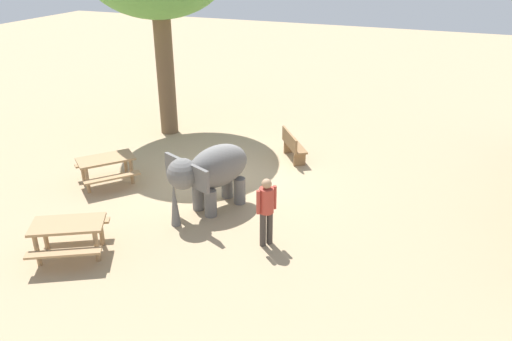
# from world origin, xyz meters

# --- Properties ---
(ground_plane) EXTENTS (60.00, 60.00, 0.00)m
(ground_plane) POSITION_xyz_m (0.00, 0.00, 0.00)
(ground_plane) COLOR tan
(elephant) EXTENTS (2.34, 1.91, 1.65)m
(elephant) POSITION_xyz_m (1.72, 0.47, 1.05)
(elephant) COLOR slate
(elephant) RESTS_ON ground_plane
(person_handler) EXTENTS (0.43, 0.33, 1.62)m
(person_handler) POSITION_xyz_m (2.73, 2.32, 0.95)
(person_handler) COLOR #3F3833
(person_handler) RESTS_ON ground_plane
(wooden_bench) EXTENTS (1.38, 1.13, 0.88)m
(wooden_bench) POSITION_xyz_m (-2.10, 1.37, 0.47)
(wooden_bench) COLOR olive
(wooden_bench) RESTS_ON ground_plane
(picnic_table_near) EXTENTS (2.02, 2.03, 0.78)m
(picnic_table_near) POSITION_xyz_m (4.67, -1.44, 0.59)
(picnic_table_near) COLOR #9E7A51
(picnic_table_near) RESTS_ON ground_plane
(picnic_table_far) EXTENTS (2.10, 2.10, 0.78)m
(picnic_table_far) POSITION_xyz_m (1.47, -2.89, 0.59)
(picnic_table_far) COLOR #9E7A51
(picnic_table_far) RESTS_ON ground_plane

